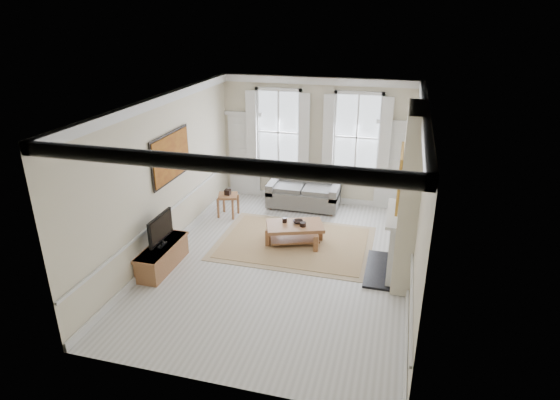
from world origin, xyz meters
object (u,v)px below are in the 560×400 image
(coffee_table, at_px, (295,228))
(tv_stand, at_px, (163,257))
(side_table, at_px, (228,199))
(sofa, at_px, (304,194))

(coffee_table, relative_size, tv_stand, 1.00)
(coffee_table, bearing_deg, side_table, 131.83)
(side_table, bearing_deg, tv_stand, -97.23)
(side_table, height_order, tv_stand, side_table)
(sofa, distance_m, side_table, 2.08)
(side_table, relative_size, coffee_table, 0.41)
(sofa, height_order, tv_stand, sofa)
(sofa, xyz_separation_m, coffee_table, (0.26, -2.18, 0.03))
(side_table, relative_size, tv_stand, 0.41)
(sofa, bearing_deg, tv_stand, -118.20)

